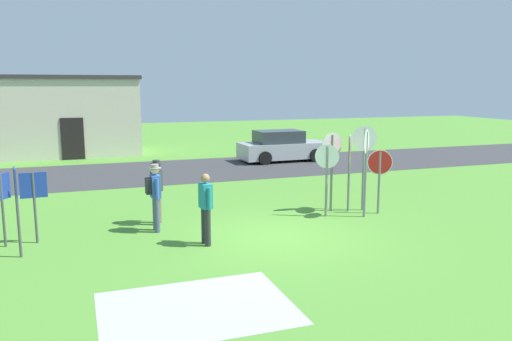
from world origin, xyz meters
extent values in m
plane|color=#518E33|center=(0.00, 0.00, 0.00)|extent=(80.00, 80.00, 0.00)
cube|color=#38383A|center=(0.00, 10.62, 0.00)|extent=(60.00, 6.40, 0.01)
cube|color=#ADAAA3|center=(-2.77, -3.28, 0.00)|extent=(3.20, 2.40, 0.01)
cube|color=beige|center=(-4.70, 17.89, 2.00)|extent=(6.82, 4.35, 4.00)
cube|color=#383333|center=(-4.70, 17.89, 4.10)|extent=(7.02, 4.55, 0.20)
cube|color=black|center=(-4.70, 15.70, 1.05)|extent=(1.10, 0.08, 2.10)
cube|color=#A5A8AD|center=(5.09, 11.81, 0.53)|extent=(4.34, 1.90, 0.76)
cube|color=#2D333D|center=(4.84, 11.81, 1.21)|extent=(2.27, 1.58, 0.60)
cylinder|color=black|center=(6.40, 12.74, 0.32)|extent=(0.65, 0.24, 0.64)
cylinder|color=black|center=(6.45, 10.94, 0.32)|extent=(0.65, 0.24, 0.64)
cylinder|color=black|center=(3.74, 12.68, 0.32)|extent=(0.65, 0.24, 0.64)
cylinder|color=black|center=(3.78, 10.88, 0.32)|extent=(0.65, 0.24, 0.64)
cylinder|color=slate|center=(3.08, 1.00, 1.21)|extent=(0.10, 0.10, 2.42)
cylinder|color=white|center=(3.08, 1.00, 2.15)|extent=(0.47, 0.49, 0.67)
cylinder|color=red|center=(3.08, 1.01, 2.15)|extent=(0.44, 0.46, 0.62)
cylinder|color=slate|center=(2.52, 1.96, 1.13)|extent=(0.08, 0.08, 2.27)
cylinder|color=white|center=(2.52, 1.96, 1.98)|extent=(0.70, 0.11, 0.70)
cylinder|color=red|center=(2.52, 1.97, 1.98)|extent=(0.65, 0.11, 0.65)
cylinder|color=slate|center=(3.46, 1.73, 1.23)|extent=(0.11, 0.16, 2.46)
cylinder|color=white|center=(3.46, 1.73, 2.15)|extent=(0.72, 0.26, 0.75)
cylinder|color=red|center=(3.46, 1.74, 2.15)|extent=(0.67, 0.24, 0.69)
cylinder|color=slate|center=(2.09, 1.42, 1.00)|extent=(0.10, 0.10, 2.01)
cylinder|color=white|center=(2.09, 1.42, 1.72)|extent=(0.58, 0.37, 0.68)
cylinder|color=red|center=(2.09, 1.43, 1.72)|extent=(0.54, 0.35, 0.63)
cylinder|color=slate|center=(3.67, 1.20, 0.91)|extent=(0.09, 0.09, 1.81)
cylinder|color=white|center=(3.67, 1.20, 1.51)|extent=(0.67, 0.30, 0.73)
cylinder|color=red|center=(3.67, 1.19, 1.51)|extent=(0.63, 0.28, 0.67)
cylinder|color=slate|center=(2.98, 1.73, 1.11)|extent=(0.10, 0.10, 2.21)
cylinder|color=white|center=(2.98, 1.73, 1.86)|extent=(0.42, 0.74, 0.84)
cylinder|color=red|center=(2.97, 1.73, 1.86)|extent=(0.39, 0.68, 0.78)
cylinder|color=#2D2D33|center=(-1.79, 0.12, 0.44)|extent=(0.14, 0.14, 0.88)
cylinder|color=#2D2D33|center=(-1.76, -0.10, 0.44)|extent=(0.14, 0.14, 0.88)
cube|color=teal|center=(-1.77, 0.01, 1.17)|extent=(0.27, 0.39, 0.58)
cylinder|color=teal|center=(-1.81, 0.25, 1.15)|extent=(0.09, 0.09, 0.52)
cylinder|color=teal|center=(-1.74, -0.23, 1.15)|extent=(0.09, 0.09, 0.52)
sphere|color=#9E7051|center=(-1.77, 0.01, 1.58)|extent=(0.21, 0.21, 0.21)
cylinder|color=#7A6B56|center=(-2.50, 2.32, 0.44)|extent=(0.14, 0.14, 0.88)
cylinder|color=#7A6B56|center=(-2.61, 2.12, 0.44)|extent=(0.14, 0.14, 0.88)
cube|color=#333338|center=(-2.55, 2.22, 1.17)|extent=(0.36, 0.42, 0.58)
cylinder|color=#333338|center=(-2.44, 2.43, 1.15)|extent=(0.09, 0.09, 0.52)
cylinder|color=#333338|center=(-2.67, 2.01, 1.15)|extent=(0.09, 0.09, 0.52)
sphere|color=brown|center=(-2.55, 2.22, 1.58)|extent=(0.21, 0.21, 0.21)
cylinder|color=#333338|center=(-2.55, 2.22, 1.64)|extent=(0.32, 0.32, 0.02)
cylinder|color=#333338|center=(-2.55, 2.22, 1.69)|extent=(0.19, 0.19, 0.09)
cylinder|color=#4C5670|center=(-2.70, 1.63, 0.44)|extent=(0.14, 0.14, 0.88)
cylinder|color=#4C5670|center=(-2.69, 1.41, 0.44)|extent=(0.14, 0.14, 0.88)
cube|color=#3860B7|center=(-2.70, 1.52, 1.17)|extent=(0.23, 0.37, 0.58)
cylinder|color=#3860B7|center=(-2.71, 1.76, 1.15)|extent=(0.09, 0.09, 0.52)
cylinder|color=#3860B7|center=(-2.69, 1.28, 1.15)|extent=(0.09, 0.09, 0.52)
sphere|color=beige|center=(-2.70, 1.52, 1.58)|extent=(0.21, 0.21, 0.21)
cylinder|color=gray|center=(-2.70, 1.52, 1.64)|extent=(0.32, 0.31, 0.02)
cylinder|color=gray|center=(-2.70, 1.52, 1.69)|extent=(0.19, 0.19, 0.09)
cube|color=#232328|center=(-2.87, 1.51, 1.19)|extent=(0.15, 0.26, 0.40)
cylinder|color=#4C4C51|center=(-6.19, 1.42, 0.85)|extent=(0.06, 0.06, 1.71)
cube|color=#1E389E|center=(-6.19, 1.42, 1.41)|extent=(0.33, 0.53, 0.60)
cylinder|color=#4C4C51|center=(-5.78, 0.51, 0.98)|extent=(0.06, 0.06, 1.96)
cube|color=#1E389E|center=(-5.78, 0.51, 1.66)|extent=(0.11, 0.60, 0.60)
cylinder|color=#4C4C51|center=(-5.52, 1.50, 0.85)|extent=(0.06, 0.06, 1.69)
cube|color=#1E389E|center=(-5.52, 1.50, 1.39)|extent=(0.60, 0.05, 0.60)
camera|label=1|loc=(-4.50, -11.13, 3.68)|focal=35.50mm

